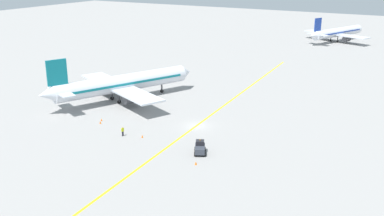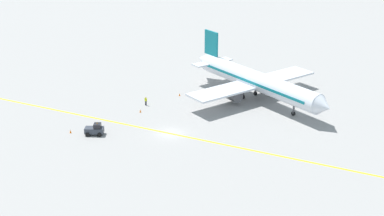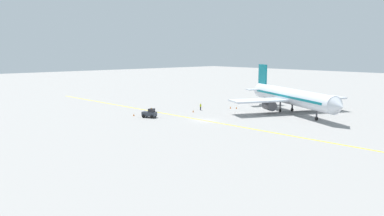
% 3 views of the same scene
% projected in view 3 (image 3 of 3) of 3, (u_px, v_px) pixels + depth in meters
% --- Properties ---
extents(ground_plane, '(400.00, 400.00, 0.00)m').
position_uv_depth(ground_plane, '(205.00, 121.00, 76.14)').
color(ground_plane, gray).
extents(apron_yellow_centreline, '(8.30, 119.77, 0.01)m').
position_uv_depth(apron_yellow_centreline, '(205.00, 121.00, 76.14)').
color(apron_yellow_centreline, yellow).
rests_on(apron_yellow_centreline, ground).
extents(airplane_at_gate, '(27.68, 33.63, 10.60)m').
position_uv_depth(airplane_at_gate, '(290.00, 97.00, 85.24)').
color(airplane_at_gate, silver).
rests_on(airplane_at_gate, ground).
extents(baggage_tug_dark, '(2.79, 3.35, 2.11)m').
position_uv_depth(baggage_tug_dark, '(150.00, 113.00, 79.48)').
color(baggage_tug_dark, '#333842').
rests_on(baggage_tug_dark, ground).
extents(ground_crew_worker, '(0.28, 0.57, 1.68)m').
position_uv_depth(ground_crew_worker, '(201.00, 106.00, 89.32)').
color(ground_crew_worker, '#23232D').
rests_on(ground_crew_worker, ground).
extents(traffic_cone_near_nose, '(0.32, 0.32, 0.55)m').
position_uv_depth(traffic_cone_near_nose, '(230.00, 107.00, 92.14)').
color(traffic_cone_near_nose, orange).
rests_on(traffic_cone_near_nose, ground).
extents(traffic_cone_mid_apron, '(0.32, 0.32, 0.55)m').
position_uv_depth(traffic_cone_mid_apron, '(193.00, 111.00, 86.49)').
color(traffic_cone_mid_apron, orange).
rests_on(traffic_cone_mid_apron, ground).
extents(traffic_cone_by_wingtip, '(0.32, 0.32, 0.55)m').
position_uv_depth(traffic_cone_by_wingtip, '(236.00, 108.00, 91.75)').
color(traffic_cone_by_wingtip, orange).
rests_on(traffic_cone_by_wingtip, ground).
extents(traffic_cone_far_edge, '(0.32, 0.32, 0.55)m').
position_uv_depth(traffic_cone_far_edge, '(134.00, 115.00, 81.53)').
color(traffic_cone_far_edge, orange).
rests_on(traffic_cone_far_edge, ground).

